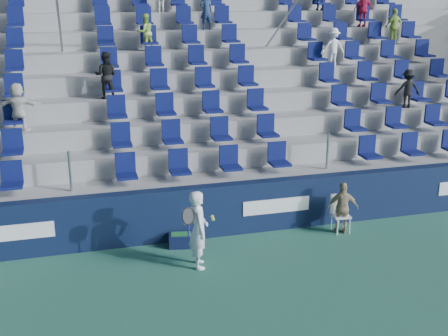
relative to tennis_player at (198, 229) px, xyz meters
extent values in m
plane|color=#2B654F|center=(0.61, -1.76, -0.81)|extent=(70.00, 70.00, 0.00)
cube|color=#0E1935|center=(0.61, 1.39, -0.21)|extent=(24.00, 0.30, 1.20)
cube|color=white|center=(2.11, 1.23, -0.19)|extent=(1.60, 0.02, 0.34)
cube|color=#989893|center=(0.61, 1.97, -0.21)|extent=(24.00, 0.85, 1.20)
cube|color=#989893|center=(0.61, 2.82, 0.04)|extent=(24.00, 0.85, 1.70)
cube|color=#989893|center=(0.61, 3.67, 0.29)|extent=(24.00, 0.85, 2.20)
cube|color=#989893|center=(0.61, 4.52, 0.54)|extent=(24.00, 0.85, 2.70)
cube|color=#989893|center=(0.61, 5.37, 0.79)|extent=(24.00, 0.85, 3.20)
cube|color=#989893|center=(0.61, 6.22, 1.04)|extent=(24.00, 0.85, 3.70)
cube|color=#989893|center=(0.61, 7.07, 1.29)|extent=(24.00, 0.85, 4.20)
cube|color=#989893|center=(0.61, 7.92, 1.54)|extent=(24.00, 0.85, 4.70)
cube|color=#989893|center=(0.61, 8.77, 1.79)|extent=(24.00, 0.85, 5.20)
cube|color=#989893|center=(0.61, 9.44, 2.29)|extent=(24.00, 0.50, 6.20)
cube|color=#0C134A|center=(0.61, 1.97, 0.74)|extent=(16.05, 0.50, 0.70)
cube|color=#0C134A|center=(0.61, 2.82, 1.24)|extent=(16.05, 0.50, 0.70)
cube|color=#0C134A|center=(0.61, 3.67, 1.74)|extent=(16.05, 0.50, 0.70)
cube|color=#0C134A|center=(0.61, 4.52, 2.24)|extent=(16.05, 0.50, 0.70)
cube|color=#0C134A|center=(0.61, 5.37, 2.74)|extent=(16.05, 0.50, 0.70)
cube|color=#0C134A|center=(0.61, 6.22, 3.24)|extent=(16.05, 0.50, 0.70)
cube|color=#0C134A|center=(0.61, 7.07, 3.74)|extent=(16.05, 0.50, 0.70)
cube|color=#0C134A|center=(0.61, 7.92, 4.24)|extent=(16.05, 0.50, 0.70)
cylinder|color=gray|center=(-2.39, 5.37, 3.54)|extent=(0.06, 7.68, 4.55)
cylinder|color=gray|center=(3.61, 5.37, 3.54)|extent=(0.06, 7.68, 4.55)
imported|color=black|center=(6.81, 3.62, 1.92)|extent=(0.76, 0.55, 1.07)
imported|color=navy|center=(1.87, 7.02, 3.94)|extent=(0.43, 0.32, 1.09)
imported|color=#9DC54F|center=(7.77, 6.17, 3.45)|extent=(0.69, 0.39, 1.11)
imported|color=black|center=(-1.36, 4.47, 2.48)|extent=(0.68, 0.59, 1.18)
imported|color=#A4C950|center=(-0.10, 6.17, 3.40)|extent=(0.59, 0.52, 1.03)
imported|color=beige|center=(-3.45, 3.62, 1.95)|extent=(1.09, 0.59, 1.12)
imported|color=#CC1B45|center=(7.12, 7.02, 3.94)|extent=(0.67, 0.32, 1.10)
imported|color=white|center=(5.29, 5.32, 2.94)|extent=(0.74, 0.46, 1.10)
imported|color=white|center=(0.00, 0.00, 0.00)|extent=(0.43, 0.62, 1.61)
cylinder|color=navy|center=(-0.25, -0.25, 0.11)|extent=(0.03, 0.03, 0.28)
torus|color=black|center=(-0.25, -0.25, 0.41)|extent=(0.30, 0.17, 0.28)
plane|color=#262626|center=(-0.25, -0.25, 0.41)|extent=(0.30, 0.16, 0.29)
sphere|color=#BFCF30|center=(0.25, -0.20, 0.27)|extent=(0.07, 0.07, 0.07)
sphere|color=#BFCF30|center=(0.25, -0.14, 0.30)|extent=(0.07, 0.07, 0.07)
cube|color=white|center=(3.53, 0.79, -0.41)|extent=(0.42, 0.42, 0.04)
cube|color=white|center=(3.53, 0.98, -0.17)|extent=(0.38, 0.07, 0.47)
cylinder|color=white|center=(3.38, 0.64, -0.62)|extent=(0.03, 0.03, 0.38)
cylinder|color=white|center=(3.69, 0.64, -0.62)|extent=(0.03, 0.03, 0.38)
cylinder|color=white|center=(3.38, 0.95, -0.62)|extent=(0.03, 0.03, 0.38)
cylinder|color=white|center=(3.69, 0.95, -0.62)|extent=(0.03, 0.03, 0.38)
imported|color=tan|center=(3.53, 0.74, -0.20)|extent=(0.77, 0.49, 1.22)
cube|color=#0E1536|center=(-0.17, 0.99, -0.67)|extent=(0.57, 0.43, 0.28)
cube|color=#1E662D|center=(-0.17, 0.99, -0.60)|extent=(0.46, 0.32, 0.17)
camera|label=1|loc=(-2.19, -10.03, 4.53)|focal=45.00mm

